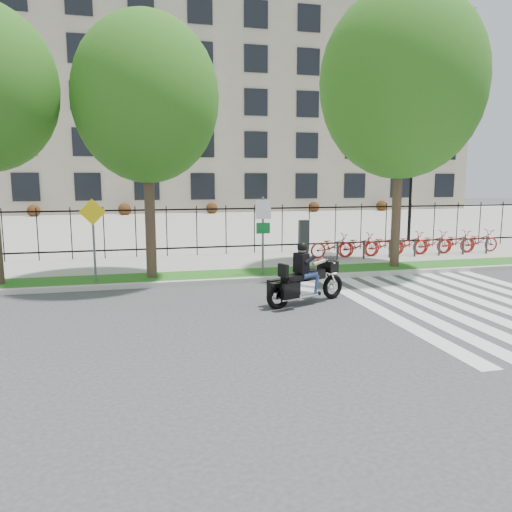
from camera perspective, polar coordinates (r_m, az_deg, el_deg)
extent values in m
plane|color=#333335|center=(11.89, 4.55, -6.93)|extent=(120.00, 120.00, 0.00)
cube|color=beige|center=(15.71, -0.11, -2.72)|extent=(60.00, 0.20, 0.15)
cube|color=#195715|center=(16.52, -0.80, -2.14)|extent=(60.00, 1.50, 0.15)
cube|color=#A4A19A|center=(18.93, -2.48, -0.73)|extent=(60.00, 3.50, 0.15)
cube|color=#A4A19A|center=(36.18, -7.88, 3.75)|extent=(80.00, 34.00, 0.10)
cube|color=gray|center=(56.39, -10.25, 15.63)|extent=(60.00, 20.00, 20.00)
cylinder|color=black|center=(26.63, 17.19, 5.83)|extent=(0.14, 0.14, 4.00)
cylinder|color=black|center=(26.61, 17.38, 9.92)|extent=(0.06, 0.70, 0.70)
sphere|color=white|center=(26.43, 16.73, 10.17)|extent=(0.36, 0.36, 0.36)
sphere|color=white|center=(26.79, 18.04, 10.09)|extent=(0.36, 0.36, 0.36)
cylinder|color=#3D2D21|center=(15.85, -12.03, 5.01)|extent=(0.32, 0.32, 4.13)
ellipsoid|color=#1E5C15|center=(16.00, -12.44, 17.17)|extent=(4.37, 4.37, 5.03)
cylinder|color=#3D2D21|center=(18.16, 15.79, 6.04)|extent=(0.32, 0.32, 4.58)
ellipsoid|color=#1E5C15|center=(18.41, 16.34, 18.43)|extent=(5.56, 5.56, 6.39)
cube|color=#2D2D33|center=(19.26, 5.44, 1.88)|extent=(0.35, 0.25, 1.50)
imported|color=#AA1C14|center=(19.72, 8.73, 1.16)|extent=(1.79, 0.62, 0.94)
cylinder|color=#2D2D33|center=(19.28, 9.28, 0.61)|extent=(0.08, 0.08, 0.70)
imported|color=#AA1C14|center=(20.16, 11.62, 1.25)|extent=(1.79, 0.62, 0.94)
cylinder|color=#2D2D33|center=(19.73, 12.23, 0.71)|extent=(0.08, 0.08, 0.70)
imported|color=#AA1C14|center=(20.65, 14.39, 1.33)|extent=(1.79, 0.62, 0.94)
cylinder|color=#2D2D33|center=(20.23, 15.04, 0.81)|extent=(0.08, 0.08, 0.70)
imported|color=#AA1C14|center=(21.19, 17.02, 1.40)|extent=(1.79, 0.62, 0.94)
cylinder|color=#2D2D33|center=(20.78, 17.70, 0.90)|extent=(0.08, 0.08, 0.70)
imported|color=#AA1C14|center=(21.76, 19.51, 1.47)|extent=(1.79, 0.62, 0.94)
cylinder|color=#2D2D33|center=(21.37, 20.22, 0.98)|extent=(0.08, 0.08, 0.70)
imported|color=#AA1C14|center=(22.38, 21.88, 1.53)|extent=(1.79, 0.62, 0.94)
cylinder|color=#2D2D33|center=(22.00, 22.61, 1.06)|extent=(0.08, 0.08, 0.70)
imported|color=#AA1C14|center=(23.04, 24.11, 1.59)|extent=(1.79, 0.62, 0.94)
cylinder|color=#2D2D33|center=(22.66, 24.86, 1.13)|extent=(0.08, 0.08, 0.70)
cylinder|color=#59595B|center=(16.07, 0.79, 2.33)|extent=(0.07, 0.07, 2.50)
cube|color=white|center=(15.96, 0.83, 5.35)|extent=(0.50, 0.03, 0.60)
cube|color=#0C6626|center=(16.01, 0.82, 3.20)|extent=(0.45, 0.03, 0.35)
cylinder|color=#59595B|center=(15.63, -18.04, 1.52)|extent=(0.07, 0.07, 2.40)
cube|color=yellow|center=(15.50, -18.21, 4.80)|extent=(0.78, 0.03, 0.78)
torus|color=black|center=(13.68, 8.74, -3.48)|extent=(0.67, 0.36, 0.67)
torus|color=black|center=(12.51, 2.57, -4.55)|extent=(0.71, 0.39, 0.71)
cube|color=black|center=(13.44, 8.20, -1.11)|extent=(0.47, 0.60, 0.29)
cube|color=#26262B|center=(13.45, 8.43, -0.14)|extent=(0.31, 0.51, 0.30)
cube|color=silver|center=(13.02, 5.64, -3.56)|extent=(0.66, 0.52, 0.39)
cube|color=black|center=(13.14, 6.63, -2.03)|extent=(0.62, 0.50, 0.25)
cube|color=black|center=(12.74, 4.50, -2.44)|extent=(0.76, 0.57, 0.14)
cube|color=black|center=(12.46, 3.13, -1.68)|extent=(0.21, 0.34, 0.33)
cube|color=black|center=(12.33, 3.94, -4.01)|extent=(0.51, 0.32, 0.39)
cube|color=black|center=(12.78, 2.30, -3.54)|extent=(0.51, 0.32, 0.39)
cube|color=black|center=(12.80, 5.19, -0.80)|extent=(0.36, 0.45, 0.51)
sphere|color=tan|center=(12.76, 5.31, 0.85)|extent=(0.22, 0.22, 0.22)
sphere|color=black|center=(12.76, 5.32, 1.02)|extent=(0.26, 0.26, 0.26)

